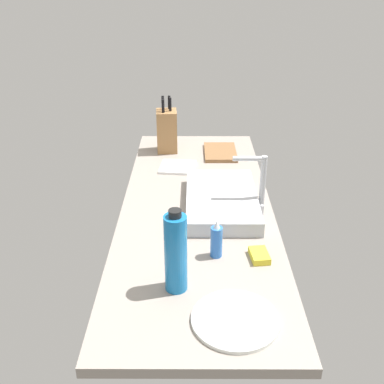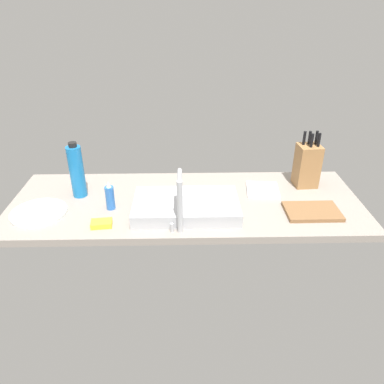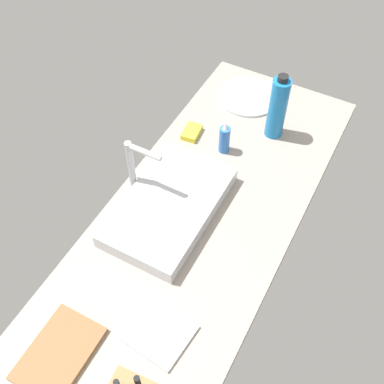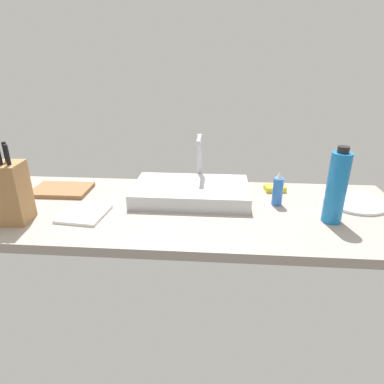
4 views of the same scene
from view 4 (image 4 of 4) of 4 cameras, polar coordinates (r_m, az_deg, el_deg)
name	(u,v)px [view 4 (image 4 of 4)]	position (r cm, az deg, el deg)	size (l,w,h in cm)	color
countertop_slab	(189,212)	(131.70, -0.52, -3.52)	(170.11, 62.75, 3.50)	gray
sink_basin	(191,192)	(139.06, -0.16, 0.09)	(48.26, 29.06, 5.99)	#B7BABF
faucet	(200,156)	(148.85, 1.35, 6.20)	(5.50, 13.69, 23.93)	#B7BABF
knife_block	(10,192)	(133.31, -29.11, -0.02)	(11.91, 11.31, 29.09)	#9E7042
cutting_board	(62,190)	(157.50, -21.68, 0.36)	(24.67, 16.67, 1.80)	brown
soap_bottle	(278,190)	(136.33, 14.68, 0.28)	(4.16, 4.16, 14.19)	blue
water_bottle	(337,187)	(126.45, 23.82, 0.75)	(7.06, 7.06, 28.12)	#1970B7
dinner_plate	(355,201)	(151.28, 26.41, -1.47)	(25.37, 25.37, 1.20)	silver
dish_towel	(84,214)	(131.80, -18.22, -3.59)	(16.01, 17.23, 1.20)	white
dish_sponge	(275,188)	(152.04, 14.21, 0.65)	(9.00, 6.00, 2.40)	yellow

